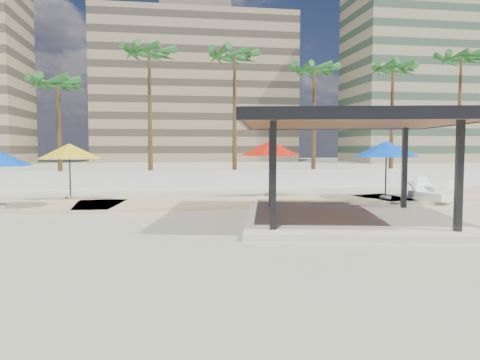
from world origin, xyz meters
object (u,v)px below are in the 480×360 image
at_px(lounger_c, 430,189).
at_px(umbrella_c, 270,148).
at_px(lounger_b, 429,195).
at_px(lounger_d, 452,193).
at_px(pavilion_central, 349,159).

bearing_deg(lounger_c, umbrella_c, 94.34).
xyz_separation_m(lounger_b, lounger_c, (2.14, 3.40, -0.01)).
bearing_deg(lounger_c, lounger_b, 151.02).
distance_m(umbrella_c, lounger_c, 9.64).
relative_size(lounger_c, lounger_d, 1.07).
bearing_deg(pavilion_central, umbrella_c, 109.53).
bearing_deg(umbrella_c, pavilion_central, -82.92).
distance_m(lounger_b, lounger_c, 4.02).
distance_m(umbrella_c, lounger_b, 8.23).
bearing_deg(umbrella_c, lounger_b, -24.08).
bearing_deg(pavilion_central, lounger_d, 48.66).
bearing_deg(lounger_b, lounger_d, -79.45).
bearing_deg(lounger_c, lounger_d, 175.87).
height_order(umbrella_c, lounger_b, umbrella_c).
distance_m(pavilion_central, lounger_d, 10.11).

